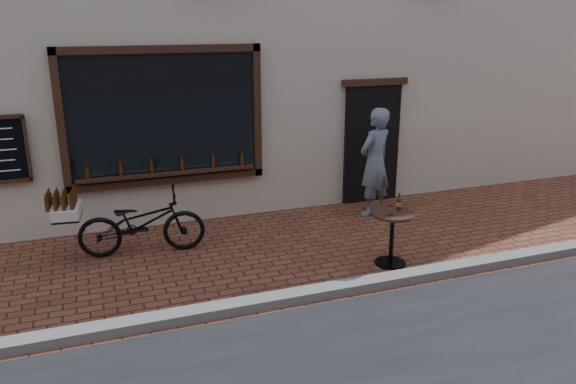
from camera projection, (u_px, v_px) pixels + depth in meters
name	position (u px, v px, depth m)	size (l,w,h in m)	color
ground	(364.00, 296.00, 7.12)	(90.00, 90.00, 0.00)	brown
kerb	(357.00, 285.00, 7.28)	(90.00, 0.25, 0.12)	slate
cargo_bicycle	(139.00, 222.00, 8.27)	(2.22, 0.84, 1.03)	black
bistro_table	(392.00, 227.00, 7.90)	(0.61, 0.61, 1.04)	black
pedestrian	(375.00, 162.00, 9.81)	(0.70, 0.46, 1.91)	slate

